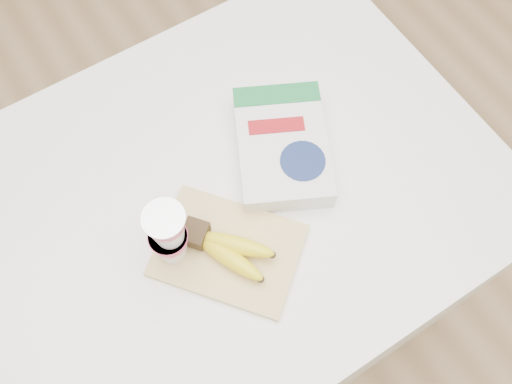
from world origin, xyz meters
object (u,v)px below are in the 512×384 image
yogurt_stack (168,235)px  cereal_box (282,146)px  cutting_board (228,250)px  bananas (226,248)px  table (207,279)px

yogurt_stack → cereal_box: bearing=14.4°
cutting_board → cereal_box: bearing=-7.3°
cutting_board → yogurt_stack: bearing=112.4°
bananas → yogurt_stack: 0.12m
cutting_board → yogurt_stack: (-0.09, 0.05, 0.10)m
cutting_board → yogurt_stack: yogurt_stack is taller
bananas → yogurt_stack: yogurt_stack is taller
table → cereal_box: (0.23, 0.01, 0.50)m
cereal_box → yogurt_stack: bearing=-138.8°
bananas → cereal_box: size_ratio=0.58×
table → cutting_board: cutting_board is taller
table → cereal_box: cereal_box is taller
cereal_box → bananas: bearing=-122.1°
cutting_board → yogurt_stack: 0.14m
table → bananas: (0.02, -0.12, 0.51)m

